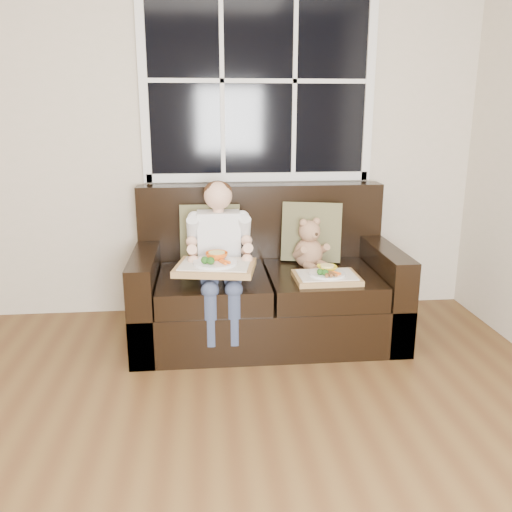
{
  "coord_description": "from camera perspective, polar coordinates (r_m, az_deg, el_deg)",
  "views": [
    {
      "loc": [
        0.28,
        -1.39,
        1.48
      ],
      "look_at": [
        0.6,
        1.85,
        0.58
      ],
      "focal_mm": 38.0,
      "sensor_mm": 36.0,
      "label": 1
    }
  ],
  "objects": [
    {
      "name": "pillow_right",
      "position": [
        3.73,
        5.88,
        2.52
      ],
      "size": [
        0.43,
        0.28,
        0.41
      ],
      "rotation": [
        -0.21,
        0.0,
        -0.26
      ],
      "color": "brown",
      "rests_on": "loveseat"
    },
    {
      "name": "pillow_left",
      "position": [
        3.66,
        -4.83,
        2.27
      ],
      "size": [
        0.4,
        0.19,
        0.41
      ],
      "rotation": [
        -0.21,
        0.0,
        -0.02
      ],
      "color": "brown",
      "rests_on": "loveseat"
    },
    {
      "name": "teddy_bear",
      "position": [
        3.6,
        5.6,
        0.98
      ],
      "size": [
        0.24,
        0.28,
        0.34
      ],
      "rotation": [
        0.0,
        0.0,
        0.35
      ],
      "color": "tan",
      "rests_on": "loveseat"
    },
    {
      "name": "room_walls",
      "position": [
        1.42,
        -18.09,
        19.36
      ],
      "size": [
        4.52,
        5.02,
        2.71
      ],
      "color": "beige",
      "rests_on": "ground"
    },
    {
      "name": "tray_right",
      "position": [
        3.35,
        7.44,
        -2.09
      ],
      "size": [
        0.39,
        0.3,
        0.09
      ],
      "rotation": [
        0.0,
        0.0,
        0.01
      ],
      "color": "#AD8B4E",
      "rests_on": "loveseat"
    },
    {
      "name": "loveseat",
      "position": [
        3.63,
        0.98,
        -3.39
      ],
      "size": [
        1.7,
        0.92,
        0.96
      ],
      "color": "black",
      "rests_on": "ground"
    },
    {
      "name": "tray_left",
      "position": [
        3.2,
        -4.31,
        -0.98
      ],
      "size": [
        0.51,
        0.42,
        0.1
      ],
      "rotation": [
        0.0,
        0.0,
        -0.19
      ],
      "color": "#AD8B4E",
      "rests_on": "child"
    },
    {
      "name": "window_back",
      "position": [
        3.9,
        0.26,
        17.95
      ],
      "size": [
        1.62,
        0.04,
        1.37
      ],
      "color": "black",
      "rests_on": "room_walls"
    },
    {
      "name": "child",
      "position": [
        3.39,
        -3.88,
        1.27
      ],
      "size": [
        0.4,
        0.6,
        0.89
      ],
      "color": "white",
      "rests_on": "loveseat"
    }
  ]
}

